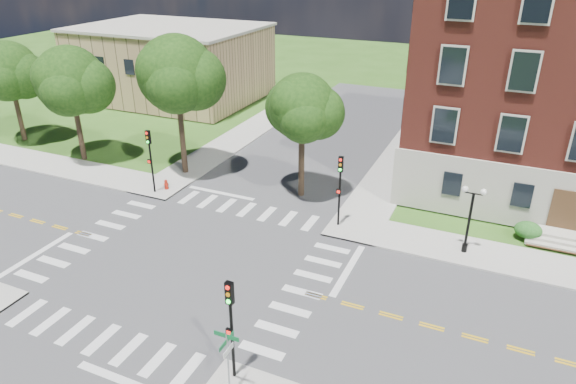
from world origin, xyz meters
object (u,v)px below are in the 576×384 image
at_px(traffic_signal_ne, 340,182).
at_px(traffic_signal_nw, 150,153).
at_px(traffic_signal_se, 231,318).
at_px(fire_hydrant, 166,185).
at_px(street_sign_pole, 228,352).
at_px(twin_lamp_west, 470,216).

distance_m(traffic_signal_ne, traffic_signal_nw, 14.16).
height_order(traffic_signal_se, traffic_signal_nw, same).
xyz_separation_m(traffic_signal_ne, fire_hydrant, (-13.65, 0.01, -2.72)).
xyz_separation_m(traffic_signal_ne, traffic_signal_nw, (-14.14, -0.78, 0.00)).
relative_size(traffic_signal_nw, street_sign_pole, 1.55).
bearing_deg(fire_hydrant, twin_lamp_west, -0.16).
bearing_deg(traffic_signal_ne, fire_hydrant, 179.94).
distance_m(traffic_signal_nw, street_sign_pole, 20.62).
height_order(traffic_signal_se, street_sign_pole, traffic_signal_se).
relative_size(traffic_signal_ne, fire_hydrant, 6.40).
distance_m(traffic_signal_se, fire_hydrant, 20.12).
height_order(traffic_signal_se, traffic_signal_ne, same).
bearing_deg(street_sign_pole, fire_hydrant, 133.03).
distance_m(twin_lamp_west, fire_hydrant, 21.72).
height_order(traffic_signal_nw, twin_lamp_west, traffic_signal_nw).
height_order(traffic_signal_ne, street_sign_pole, traffic_signal_ne).
xyz_separation_m(traffic_signal_se, traffic_signal_nw, (-14.37, 13.52, 0.00)).
xyz_separation_m(twin_lamp_west, street_sign_pole, (-7.42, -15.16, -0.21)).
relative_size(traffic_signal_ne, street_sign_pole, 1.55).
height_order(street_sign_pole, fire_hydrant, street_sign_pole).
bearing_deg(traffic_signal_nw, twin_lamp_west, 1.89).
relative_size(traffic_signal_se, fire_hydrant, 6.40).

